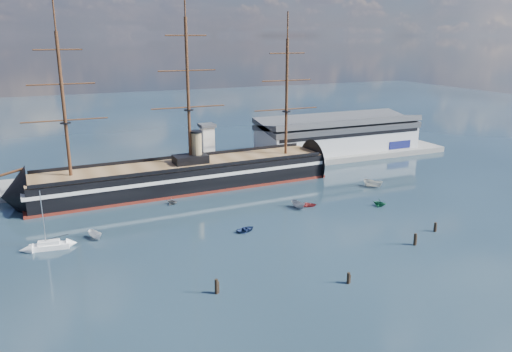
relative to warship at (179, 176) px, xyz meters
name	(u,v)px	position (x,y,z in m)	size (l,w,h in m)	color
ground	(236,205)	(10.36, -20.00, -4.04)	(600.00, 600.00, 0.00)	#18242F
quay	(225,170)	(20.36, 16.00, -4.04)	(180.00, 18.00, 2.00)	slate
warehouse	(338,134)	(68.36, 20.00, 3.95)	(63.00, 21.00, 11.60)	#B7BABC
quay_tower	(207,146)	(13.36, 13.00, 5.72)	(5.00, 5.00, 15.00)	silver
warship	(179,176)	(0.00, 0.00, 0.00)	(113.17, 19.56, 53.94)	black
sailboat	(49,245)	(-37.55, -31.37, -3.19)	(8.59, 3.49, 13.36)	white
motorboat_a	(96,239)	(-27.70, -29.61, -4.04)	(5.75, 2.11, 2.30)	silver
motorboat_b	(246,231)	(5.57, -39.10, -4.04)	(3.00, 1.20, 1.40)	navy
motorboat_c	(298,208)	(24.64, -29.68, -4.04)	(6.08, 2.23, 2.43)	gray
motorboat_d	(172,204)	(-5.58, -12.79, -4.04)	(5.40, 2.34, 1.98)	slate
motorboat_e	(308,206)	(27.77, -29.24, -4.04)	(2.99, 1.20, 1.40)	#A32D30
motorboat_f	(373,187)	(54.82, -21.57, -4.04)	(7.15, 2.62, 2.86)	silver
motorboat_g	(379,206)	(45.80, -36.82, -4.04)	(6.00, 2.60, 2.20)	#145637
piling_near_left	(217,294)	(-10.66, -64.41, -4.04)	(0.64, 0.64, 3.53)	black
piling_near_mid	(348,283)	(13.19, -70.64, -4.04)	(0.64, 0.64, 2.89)	black
piling_near_right	(415,245)	(36.69, -61.54, -4.04)	(0.64, 0.64, 3.43)	black
piling_far_right	(435,232)	(46.48, -57.15, -4.04)	(0.64, 0.64, 2.98)	black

